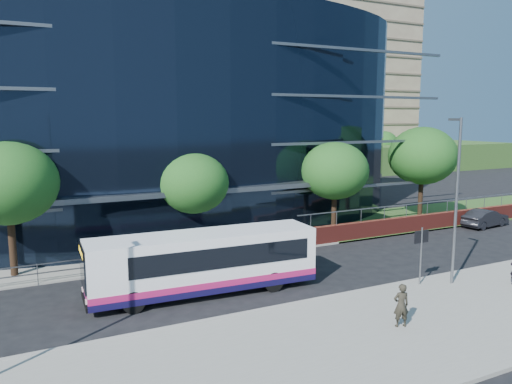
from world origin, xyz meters
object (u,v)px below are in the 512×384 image
tree_far_a (8,184)px  streetlight_east (456,196)px  pedestrian_b (401,305)px  tree_far_c (335,171)px  parked_car (485,218)px  tree_dist_e (304,144)px  street_sign (421,244)px  tree_dist_f (384,143)px  tree_far_b (194,183)px  tree_far_d (422,156)px  city_bus (206,262)px

tree_far_a → streetlight_east: streetlight_east is taller
pedestrian_b → tree_far_c: bearing=-98.9°
streetlight_east → pedestrian_b: bearing=-154.5°
tree_far_a → parked_car: bearing=-5.0°
tree_dist_e → parked_car: 34.41m
tree_dist_e → streetlight_east: size_ratio=0.81×
street_sign → tree_far_c: bearing=76.7°
tree_far_a → tree_dist_f: bearing=31.9°
pedestrian_b → streetlight_east: bearing=-137.3°
tree_far_b → parked_car: 22.36m
tree_far_c → tree_far_d: bearing=6.3°
tree_dist_f → tree_far_d: bearing=-126.9°
streetlight_east → city_bus: (-11.04, 4.45, -2.91)m
street_sign → streetlight_east: 2.80m
tree_dist_e → pedestrian_b: size_ratio=3.80×
tree_far_c → tree_dist_f: 46.67m
tree_far_c → tree_far_d: size_ratio=0.87×
city_bus → pedestrian_b: 8.93m
tree_far_d → tree_dist_e: bearing=75.1°
tree_far_d → parked_car: 6.54m
tree_far_a → tree_far_d: (29.00, 1.00, 0.33)m
tree_far_c → pedestrian_b: 15.94m
city_bus → parked_car: city_bus is taller
tree_dist_f → pedestrian_b: tree_dist_f is taller
tree_far_c → streetlight_east: (-1.00, -11.17, -0.10)m
tree_dist_f → parked_car: bearing=-120.6°
tree_far_b → tree_far_c: 10.02m
tree_far_d → tree_far_c: bearing=-173.7°
street_sign → pedestrian_b: street_sign is taller
street_sign → tree_far_b: (-7.50, 11.09, 2.06)m
parked_car → tree_far_a: bearing=77.8°
street_sign → parked_car: bearing=28.5°
tree_far_d → streetlight_east: size_ratio=0.93×
pedestrian_b → tree_dist_f: bearing=-113.1°
streetlight_east → parked_car: 15.78m
tree_far_b → streetlight_east: bearing=-52.4°
streetlight_east → tree_far_a: bearing=149.5°
street_sign → tree_far_c: (2.50, 10.59, 2.39)m
tree_far_b → street_sign: bearing=-55.9°
streetlight_east → tree_dist_f: bearing=52.4°
tree_far_d → tree_far_a: bearing=-178.0°
street_sign → pedestrian_b: 5.60m
street_sign → tree_far_d: 16.61m
tree_far_b → tree_dist_f: (43.00, 32.50, 0.00)m
street_sign → tree_dist_e: 45.99m
tree_far_c → tree_dist_f: bearing=45.0°
tree_far_b → parked_car: size_ratio=1.48×
tree_far_c → tree_dist_e: bearing=61.3°
tree_far_c → tree_far_a: bearing=180.0°
streetlight_east → parked_car: streetlight_east is taller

